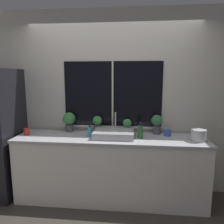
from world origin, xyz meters
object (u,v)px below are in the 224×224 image
(kettle, at_px, (199,135))
(potted_plant_far_right, at_px, (157,123))
(soap_bottle, at_px, (90,131))
(mug_red, at_px, (27,132))
(potted_plant_center_right, at_px, (127,125))
(mug_blue, at_px, (167,133))
(potted_plant_center_left, at_px, (97,123))
(bottle_tall, at_px, (140,131))
(potted_plant_far_left, at_px, (69,120))
(mug_green, at_px, (196,133))
(sink, at_px, (114,134))

(kettle, bearing_deg, potted_plant_far_right, 149.58)
(soap_bottle, height_order, mug_red, soap_bottle)
(potted_plant_center_right, relative_size, kettle, 1.11)
(mug_blue, height_order, kettle, kettle)
(potted_plant_center_left, distance_m, mug_red, 1.01)
(potted_plant_far_right, bearing_deg, mug_red, -172.33)
(mug_blue, distance_m, kettle, 0.42)
(bottle_tall, xyz_separation_m, mug_blue, (0.38, 0.15, -0.05))
(potted_plant_far_left, distance_m, mug_green, 1.84)
(potted_plant_center_right, bearing_deg, mug_green, -4.14)
(potted_plant_center_right, height_order, kettle, potted_plant_center_right)
(mug_blue, height_order, mug_red, mug_red)
(potted_plant_center_left, distance_m, bottle_tall, 0.68)
(sink, height_order, potted_plant_center_right, sink)
(mug_green, bearing_deg, potted_plant_far_right, 172.64)
(potted_plant_far_left, distance_m, potted_plant_center_right, 0.87)
(potted_plant_center_left, relative_size, mug_red, 2.50)
(potted_plant_center_left, bearing_deg, potted_plant_far_left, 180.00)
(soap_bottle, distance_m, mug_blue, 1.08)
(sink, bearing_deg, potted_plant_far_right, 20.17)
(potted_plant_center_left, height_order, kettle, potted_plant_center_left)
(potted_plant_far_right, xyz_separation_m, mug_green, (0.54, -0.07, -0.12))
(mug_green, xyz_separation_m, kettle, (-0.04, -0.23, 0.04))
(potted_plant_far_right, bearing_deg, potted_plant_far_left, -180.00)
(sink, xyz_separation_m, kettle, (1.11, -0.08, 0.04))
(sink, distance_m, potted_plant_far_left, 0.74)
(sink, distance_m, mug_green, 1.15)
(potted_plant_far_left, relative_size, potted_plant_center_right, 1.37)
(soap_bottle, height_order, bottle_tall, bottle_tall)
(potted_plant_center_left, xyz_separation_m, bottle_tall, (0.63, -0.25, -0.04))
(potted_plant_center_left, distance_m, kettle, 1.41)
(soap_bottle, bearing_deg, potted_plant_far_right, 13.59)
(potted_plant_center_right, distance_m, mug_blue, 0.58)
(potted_plant_far_right, height_order, kettle, potted_plant_far_right)
(bottle_tall, relative_size, mug_blue, 2.44)
(potted_plant_center_right, relative_size, potted_plant_far_right, 0.76)
(sink, height_order, bottle_tall, sink)
(mug_green, bearing_deg, mug_red, -175.73)
(soap_bottle, height_order, mug_blue, soap_bottle)
(sink, bearing_deg, soap_bottle, -178.94)
(potted_plant_far_right, distance_m, kettle, 0.59)
(potted_plant_far_left, relative_size, mug_green, 3.18)
(bottle_tall, distance_m, mug_green, 0.80)
(mug_blue, bearing_deg, mug_red, -175.63)
(potted_plant_center_right, bearing_deg, bottle_tall, -53.39)
(potted_plant_far_left, xyz_separation_m, mug_red, (-0.55, -0.25, -0.13))
(mug_red, height_order, mug_green, mug_red)
(sink, distance_m, bottle_tall, 0.36)
(bottle_tall, bearing_deg, mug_blue, 21.96)
(potted_plant_center_left, bearing_deg, bottle_tall, -21.74)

